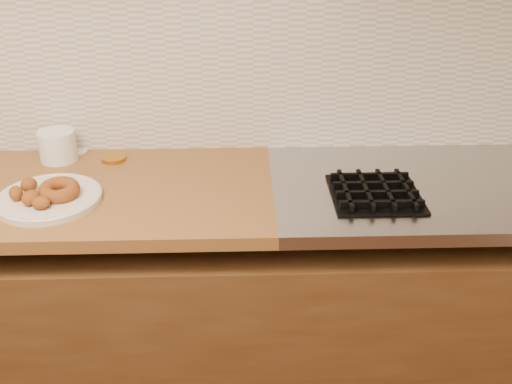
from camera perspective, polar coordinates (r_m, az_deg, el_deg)
wall_back at (r=2.02m, az=-13.70°, el=16.04°), size 4.00×0.02×2.70m
base_cabinet at (r=2.15m, az=-12.35°, el=-11.80°), size 3.60×0.60×0.77m
stovetop at (r=1.99m, az=20.61°, el=0.44°), size 1.30×0.62×0.04m
backsplash at (r=2.04m, az=-13.30°, el=11.86°), size 3.60×0.02×0.60m
burner_grates at (r=1.90m, az=20.89°, el=0.18°), size 0.91×0.26×0.03m
donut_plate at (r=1.83m, az=-19.11°, el=-0.58°), size 0.30×0.30×0.02m
ring_donut at (r=1.81m, az=-18.25°, el=0.20°), size 0.16×0.16×0.05m
fried_dough_chunks at (r=1.81m, az=-20.77°, el=-0.23°), size 0.14×0.17×0.04m
plastic_tub at (r=2.08m, az=-18.37°, el=4.21°), size 0.16×0.16×0.10m
tub_lid at (r=2.16m, az=-17.23°, el=3.86°), size 0.16×0.16×0.01m
brass_jar_lid at (r=2.05m, az=-13.41°, el=3.12°), size 0.08×0.08×0.01m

